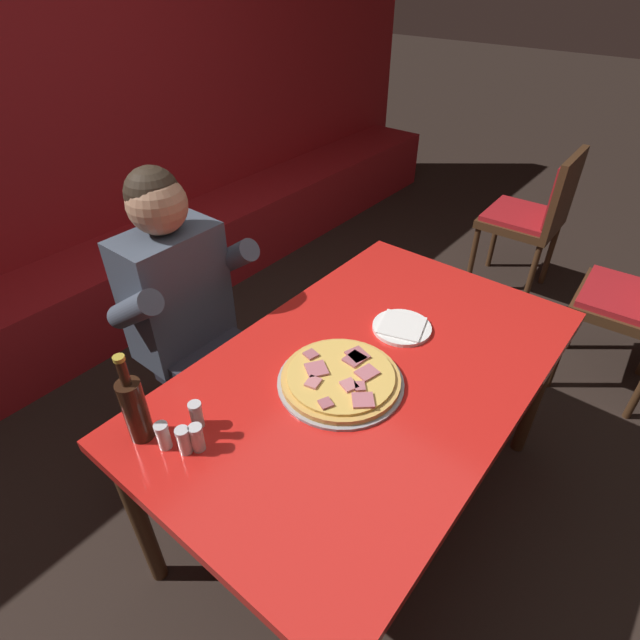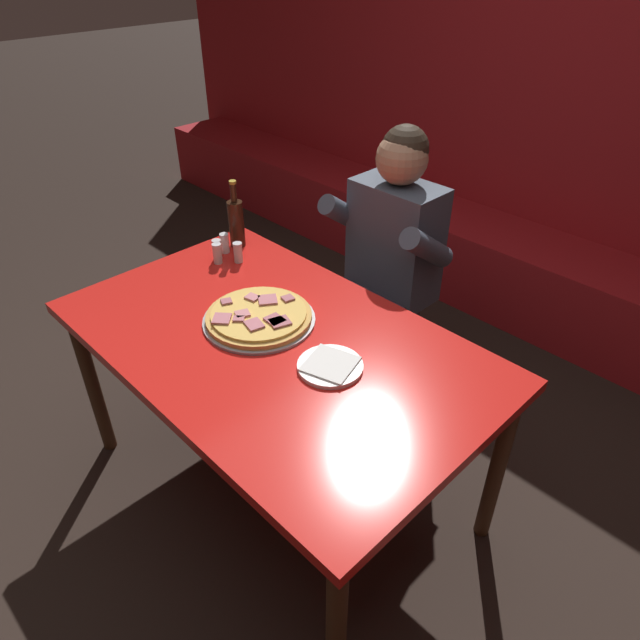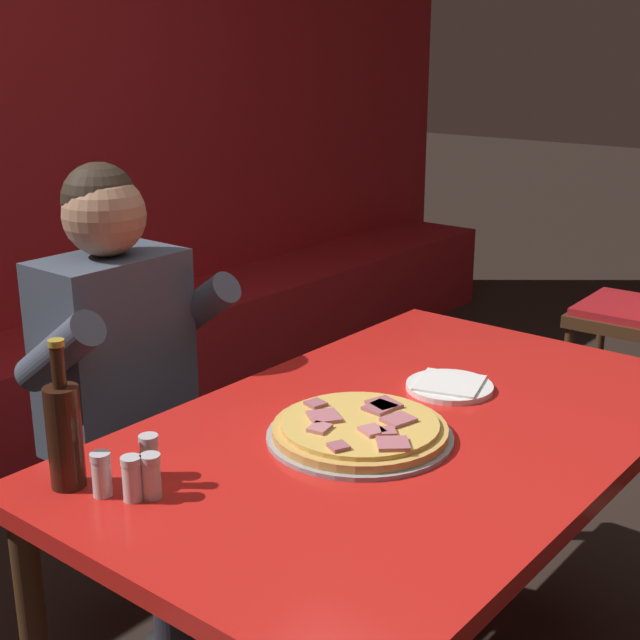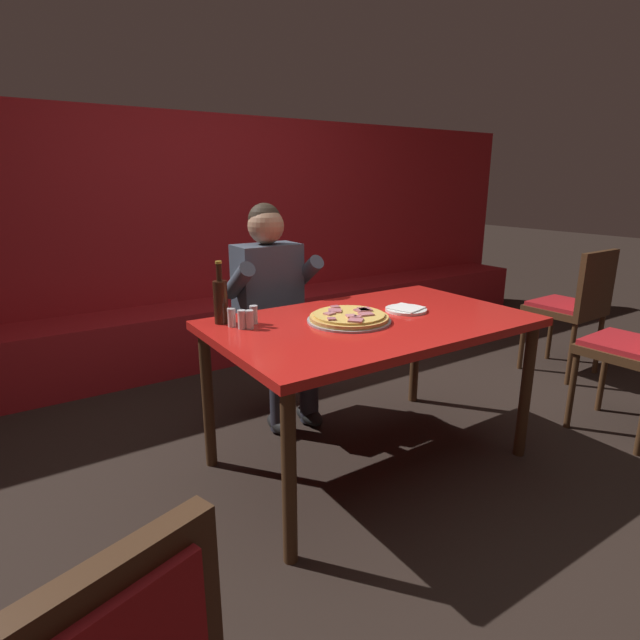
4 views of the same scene
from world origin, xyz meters
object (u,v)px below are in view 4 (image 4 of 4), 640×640
object	(u,v)px
beer_bottle	(221,300)
shaker_black_pepper	(254,316)
pizza	(349,318)
plate_white_paper	(406,309)
dining_chair_side_aisle	(576,301)
shaker_red_pepper_flakes	(250,320)
main_dining_table	(371,334)
diner_seated_blue_shirt	(275,303)
shaker_parmesan	(232,318)
shaker_oregano	(242,320)

from	to	relation	value
beer_bottle	shaker_black_pepper	xyz separation A→B (m)	(0.12, -0.09, -0.07)
pizza	plate_white_paper	world-z (taller)	pizza
dining_chair_side_aisle	plate_white_paper	bearing A→B (deg)	-177.06
beer_bottle	shaker_red_pepper_flakes	world-z (taller)	beer_bottle
main_dining_table	plate_white_paper	distance (m)	0.26
main_dining_table	beer_bottle	size ratio (longest dim) A/B	5.18
pizza	diner_seated_blue_shirt	distance (m)	0.70
main_dining_table	shaker_parmesan	size ratio (longest dim) A/B	17.60
plate_white_paper	shaker_red_pepper_flakes	world-z (taller)	shaker_red_pepper_flakes
plate_white_paper	shaker_oregano	xyz separation A→B (m)	(-0.83, 0.17, 0.03)
beer_bottle	diner_seated_blue_shirt	xyz separation A→B (m)	(0.49, 0.39, -0.16)
pizza	shaker_oregano	xyz separation A→B (m)	(-0.47, 0.17, 0.02)
shaker_black_pepper	shaker_red_pepper_flakes	distance (m)	0.08
plate_white_paper	shaker_parmesan	distance (m)	0.89
plate_white_paper	shaker_oregano	world-z (taller)	shaker_oregano
main_dining_table	shaker_oregano	distance (m)	0.63
shaker_black_pepper	dining_chair_side_aisle	xyz separation A→B (m)	(2.49, -0.13, -0.24)
shaker_oregano	shaker_red_pepper_flakes	world-z (taller)	same
pizza	plate_white_paper	xyz separation A→B (m)	(0.36, -0.00, -0.01)
shaker_black_pepper	shaker_red_pepper_flakes	bearing A→B (deg)	-128.58
shaker_parmesan	beer_bottle	bearing A→B (deg)	101.30
plate_white_paper	beer_bottle	world-z (taller)	beer_bottle
beer_bottle	dining_chair_side_aisle	bearing A→B (deg)	-4.81
pizza	shaker_parmesan	xyz separation A→B (m)	(-0.50, 0.22, 0.02)
diner_seated_blue_shirt	pizza	bearing A→B (deg)	-87.91
shaker_parmesan	shaker_oregano	size ratio (longest dim) A/B	1.00
shaker_black_pepper	shaker_red_pepper_flakes	size ratio (longest dim) A/B	1.00
plate_white_paper	shaker_parmesan	xyz separation A→B (m)	(-0.86, 0.23, 0.03)
main_dining_table	shaker_parmesan	world-z (taller)	shaker_parmesan
dining_chair_side_aisle	beer_bottle	bearing A→B (deg)	175.19
plate_white_paper	shaker_black_pepper	distance (m)	0.78
shaker_black_pepper	plate_white_paper	bearing A→B (deg)	-16.22
shaker_parmesan	pizza	bearing A→B (deg)	-24.21
shaker_red_pepper_flakes	diner_seated_blue_shirt	bearing A→B (deg)	52.53
shaker_oregano	diner_seated_blue_shirt	xyz separation A→B (m)	(0.45, 0.53, -0.09)
plate_white_paper	shaker_parmesan	world-z (taller)	shaker_parmesan
beer_bottle	shaker_black_pepper	bearing A→B (deg)	-36.76
plate_white_paper	diner_seated_blue_shirt	bearing A→B (deg)	118.68
main_dining_table	dining_chair_side_aisle	bearing A→B (deg)	3.35
beer_bottle	diner_seated_blue_shirt	bearing A→B (deg)	38.62
shaker_parmesan	shaker_oregano	world-z (taller)	same
shaker_oregano	beer_bottle	bearing A→B (deg)	106.56
main_dining_table	shaker_red_pepper_flakes	xyz separation A→B (m)	(-0.56, 0.18, 0.11)
shaker_red_pepper_flakes	diner_seated_blue_shirt	distance (m)	0.70
pizza	dining_chair_side_aisle	size ratio (longest dim) A/B	0.43
shaker_black_pepper	shaker_parmesan	bearing A→B (deg)	174.40
pizza	shaker_black_pepper	xyz separation A→B (m)	(-0.39, 0.21, 0.02)
plate_white_paper	beer_bottle	xyz separation A→B (m)	(-0.87, 0.31, 0.10)
diner_seated_blue_shirt	shaker_oregano	bearing A→B (deg)	-130.33
main_dining_table	dining_chair_side_aisle	distance (m)	1.99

